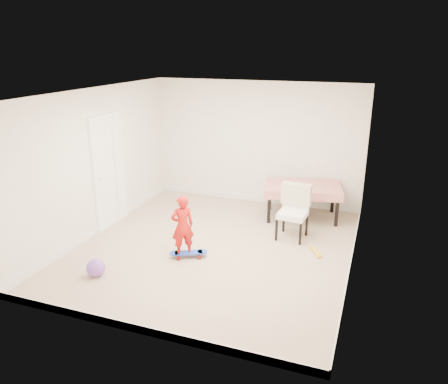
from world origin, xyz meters
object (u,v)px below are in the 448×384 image
(dining_table, at_px, (302,201))
(balloon, at_px, (96,268))
(dining_chair, at_px, (293,213))
(child, at_px, (183,228))
(skateboard, at_px, (189,255))

(dining_table, height_order, balloon, dining_table)
(dining_chair, distance_m, child, 2.01)
(skateboard, height_order, balloon, balloon)
(skateboard, distance_m, balloon, 1.47)
(dining_table, relative_size, balloon, 5.22)
(dining_table, height_order, dining_chair, dining_chair)
(child, relative_size, balloon, 3.66)
(dining_chair, height_order, balloon, dining_chair)
(balloon, bearing_deg, child, 46.36)
(skateboard, bearing_deg, dining_table, 32.58)
(skateboard, xyz_separation_m, balloon, (-1.05, -1.03, 0.09))
(dining_chair, height_order, child, child)
(dining_chair, relative_size, balloon, 3.47)
(dining_chair, bearing_deg, child, -133.96)
(skateboard, bearing_deg, child, 167.14)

